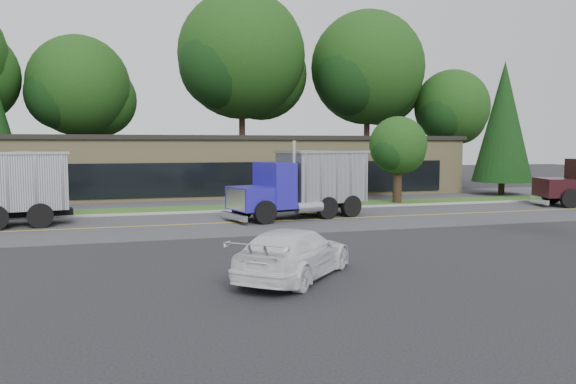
% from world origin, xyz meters
% --- Properties ---
extents(ground, '(140.00, 140.00, 0.00)m').
position_xyz_m(ground, '(0.00, 0.00, 0.00)').
color(ground, '#2E2E32').
rests_on(ground, ground).
extents(road, '(60.00, 8.00, 0.02)m').
position_xyz_m(road, '(0.00, 9.00, 0.00)').
color(road, '#525257').
rests_on(road, ground).
extents(center_line, '(60.00, 0.12, 0.01)m').
position_xyz_m(center_line, '(0.00, 9.00, 0.00)').
color(center_line, gold).
rests_on(center_line, ground).
extents(curb, '(60.00, 0.30, 0.12)m').
position_xyz_m(curb, '(0.00, 13.20, 0.00)').
color(curb, '#9E9E99').
rests_on(curb, ground).
extents(grass_verge, '(60.00, 3.40, 0.03)m').
position_xyz_m(grass_verge, '(0.00, 15.00, 0.00)').
color(grass_verge, '#224F1B').
rests_on(grass_verge, ground).
extents(far_parking, '(60.00, 7.00, 0.02)m').
position_xyz_m(far_parking, '(0.00, 20.00, 0.00)').
color(far_parking, '#525257').
rests_on(far_parking, ground).
extents(strip_mall, '(32.00, 12.00, 4.00)m').
position_xyz_m(strip_mall, '(2.00, 26.00, 2.00)').
color(strip_mall, tan).
rests_on(strip_mall, ground).
extents(tree_far_b, '(8.99, 8.46, 12.82)m').
position_xyz_m(tree_far_b, '(-9.86, 34.11, 8.18)').
color(tree_far_b, '#382619').
rests_on(tree_far_b, ground).
extents(tree_far_c, '(12.29, 11.57, 17.53)m').
position_xyz_m(tree_far_c, '(4.19, 34.15, 11.19)').
color(tree_far_c, '#382619').
rests_on(tree_far_c, ground).
extents(tree_far_d, '(11.45, 10.77, 16.33)m').
position_xyz_m(tree_far_d, '(16.17, 33.14, 10.42)').
color(tree_far_d, '#382619').
rests_on(tree_far_d, ground).
extents(tree_far_e, '(7.60, 7.15, 10.84)m').
position_xyz_m(tree_far_e, '(24.12, 31.09, 6.91)').
color(tree_far_e, '#382619').
rests_on(tree_far_e, ground).
extents(evergreen_right, '(4.26, 4.26, 9.68)m').
position_xyz_m(evergreen_right, '(20.00, 18.00, 5.32)').
color(evergreen_right, '#382619').
rests_on(evergreen_right, ground).
extents(tree_verge, '(3.81, 3.59, 5.44)m').
position_xyz_m(tree_verge, '(10.06, 15.05, 3.46)').
color(tree_verge, '#382619').
rests_on(tree_verge, ground).
extents(dump_truck_blue, '(7.38, 4.23, 3.36)m').
position_xyz_m(dump_truck_blue, '(2.26, 9.95, 1.80)').
color(dump_truck_blue, black).
rests_on(dump_truck_blue, ground).
extents(rally_car, '(4.61, 4.89, 1.39)m').
position_xyz_m(rally_car, '(-2.06, -2.22, 0.69)').
color(rally_car, white).
rests_on(rally_car, ground).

